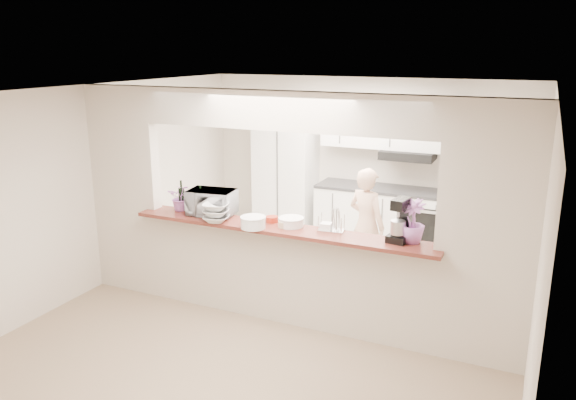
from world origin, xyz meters
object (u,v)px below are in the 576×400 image
Objects in this scene: toaster_oven at (212,202)px; person at (366,225)px; refrigerator at (504,207)px; stand_mixer at (401,221)px.

person is at bearing 37.62° from toaster_oven.
refrigerator is at bearing 33.74° from toaster_oven.
person is (-0.75, 1.40, -0.55)m from stand_mixer.
person is at bearing -142.46° from refrigerator.
stand_mixer is at bearing -7.35° from toaster_oven.
person is at bearing 118.31° from stand_mixer.
refrigerator is at bearing 72.85° from stand_mixer.
person is (1.39, 1.41, -0.50)m from toaster_oven.
stand_mixer reaches higher than toaster_oven.
toaster_oven is 2.04m from person.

